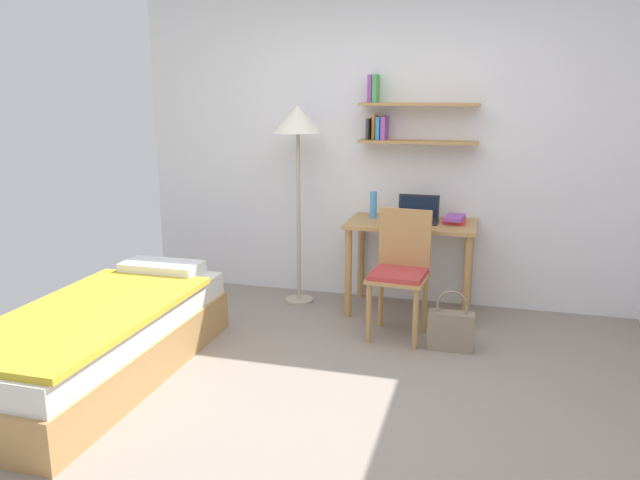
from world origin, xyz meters
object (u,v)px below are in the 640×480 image
Objects in this scene: desk at (411,239)px; handbag at (451,329)px; book_stack at (454,219)px; standing_lamp at (298,130)px; water_bottle at (373,205)px; laptop at (418,215)px; bed at (102,340)px; desk_chair at (400,268)px.

desk reaches higher than handbag.
handbag is at bearing -85.89° from book_stack.
standing_lamp is 7.45× the size of water_bottle.
laptop is (0.99, 0.04, -0.66)m from standing_lamp.
bed is 1.99× the size of desk.
laptop is at bearing 84.91° from desk_chair.
water_bottle reaches higher than book_stack.
desk_chair is at bearing -120.95° from book_stack.
handbag is at bearing -61.39° from desk.
book_stack reaches higher than desk.
handbag is (0.05, -0.75, -0.63)m from book_stack.
desk_chair is 0.63m from laptop.
bed is 9.03× the size of water_bottle.
standing_lamp reaches higher than book_stack.
laptop reaches higher than desk.
desk is at bearing 0.22° from standing_lamp.
desk is at bearing -136.90° from laptop.
desk_chair is at bearing 34.98° from bed.
handbag is at bearing -25.39° from desk_chair.
handbag is at bearing -47.54° from water_bottle.
water_bottle is (-0.33, 0.07, 0.25)m from desk.
desk is 0.42m from water_bottle.
desk_chair is (-0.01, -0.52, -0.10)m from desk.
bed is 2.32m from handbag.
bed is 2.44m from desk.
book_stack is (0.66, -0.03, -0.08)m from water_bottle.
water_bottle is 0.66m from book_stack.
desk is 0.20m from laptop.
desk_chair is at bearing -90.94° from desk.
laptop reaches higher than desk_chair.
desk_chair reaches higher than book_stack.
desk_chair is 0.56m from handbag.
laptop is 1.31× the size of book_stack.
bed is 2.53m from laptop.
standing_lamp is (-0.94, 0.51, 0.95)m from desk_chair.
laptop is (1.75, 1.74, 0.57)m from bed.
book_stack is (1.27, 0.05, -0.68)m from standing_lamp.
laptop is (0.04, 0.04, 0.19)m from desk.
desk is 0.37m from book_stack.
laptop is at bearing -5.61° from water_bottle.
water_bottle reaches higher than handbag.
desk_chair is 2.80× the size of laptop.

